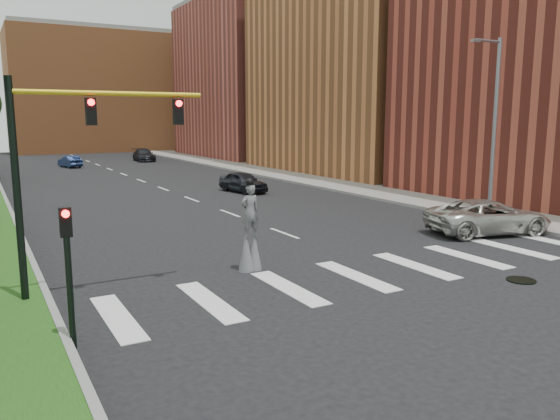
# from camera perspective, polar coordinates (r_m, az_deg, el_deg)

# --- Properties ---
(ground_plane) EXTENTS (160.00, 160.00, 0.00)m
(ground_plane) POSITION_cam_1_polar(r_m,az_deg,el_deg) (18.26, 13.08, -6.96)
(ground_plane) COLOR black
(ground_plane) RESTS_ON ground
(median_curb) EXTENTS (0.20, 60.00, 0.28)m
(median_curb) POSITION_cam_1_polar(r_m,az_deg,el_deg) (33.28, -26.38, -0.04)
(median_curb) COLOR gray
(median_curb) RESTS_ON ground
(sidewalk_right) EXTENTS (5.00, 90.00, 0.18)m
(sidewalk_right) POSITION_cam_1_polar(r_m,az_deg,el_deg) (45.33, 3.55, 3.19)
(sidewalk_right) COLOR slate
(sidewalk_right) RESTS_ON ground
(manhole) EXTENTS (0.90, 0.90, 0.04)m
(manhole) POSITION_cam_1_polar(r_m,az_deg,el_deg) (19.14, 23.89, -6.73)
(manhole) COLOR black
(manhole) RESTS_ON ground
(building_mid) EXTENTS (16.00, 22.00, 24.00)m
(building_mid) POSITION_cam_1_polar(r_m,az_deg,el_deg) (55.08, 9.43, 16.63)
(building_mid) COLOR #B86A3A
(building_mid) RESTS_ON ground
(building_far) EXTENTS (16.00, 22.00, 20.00)m
(building_far) POSITION_cam_1_polar(r_m,az_deg,el_deg) (75.13, -2.41, 13.29)
(building_far) COLOR #A74A3D
(building_far) RESTS_ON ground
(building_backdrop) EXTENTS (26.00, 14.00, 18.00)m
(building_backdrop) POSITION_cam_1_polar(r_m,az_deg,el_deg) (92.70, -18.45, 11.49)
(building_backdrop) COLOR #B86A3A
(building_backdrop) RESTS_ON ground
(streetlight) EXTENTS (2.05, 0.20, 9.00)m
(streetlight) POSITION_cam_1_polar(r_m,az_deg,el_deg) (29.60, 21.41, 8.49)
(streetlight) COLOR slate
(streetlight) RESTS_ON ground
(traffic_signal) EXTENTS (5.30, 0.23, 6.20)m
(traffic_signal) POSITION_cam_1_polar(r_m,az_deg,el_deg) (16.04, -21.68, 5.43)
(traffic_signal) COLOR black
(traffic_signal) RESTS_ON ground
(secondary_signal) EXTENTS (0.25, 0.21, 3.23)m
(secondary_signal) POSITION_cam_1_polar(r_m,az_deg,el_deg) (12.87, -21.24, -5.37)
(secondary_signal) COLOR black
(secondary_signal) RESTS_ON ground
(stilt_performer) EXTENTS (0.84, 0.54, 3.15)m
(stilt_performer) POSITION_cam_1_polar(r_m,az_deg,el_deg) (18.42, -3.15, -2.47)
(stilt_performer) COLOR #352315
(stilt_performer) RESTS_ON ground
(suv_crossing) EXTENTS (6.00, 3.83, 1.54)m
(suv_crossing) POSITION_cam_1_polar(r_m,az_deg,el_deg) (26.13, 20.94, -0.65)
(suv_crossing) COLOR beige
(suv_crossing) RESTS_ON ground
(car_near) EXTENTS (2.35, 4.44, 1.44)m
(car_near) POSITION_cam_1_polar(r_m,az_deg,el_deg) (38.23, -3.89, 2.94)
(car_near) COLOR black
(car_near) RESTS_ON ground
(car_mid) EXTENTS (2.11, 3.90, 1.22)m
(car_mid) POSITION_cam_1_polar(r_m,az_deg,el_deg) (61.60, -21.10, 4.74)
(car_mid) COLOR #15234B
(car_mid) RESTS_ON ground
(car_far) EXTENTS (2.34, 5.12, 1.45)m
(car_far) POSITION_cam_1_polar(r_m,az_deg,el_deg) (68.05, -14.03, 5.59)
(car_far) COLOR black
(car_far) RESTS_ON ground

